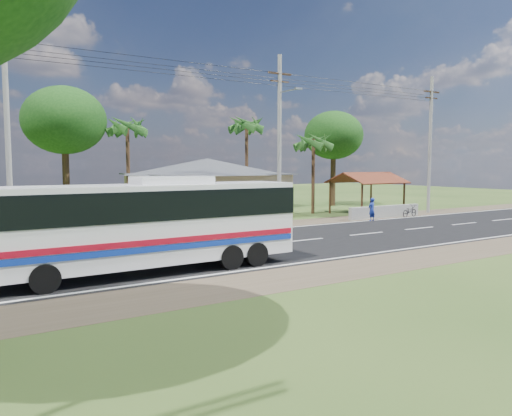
{
  "coord_description": "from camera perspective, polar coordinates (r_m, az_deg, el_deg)",
  "views": [
    {
      "loc": [
        -15.92,
        -20.32,
        3.95
      ],
      "look_at": [
        -2.32,
        1.0,
        1.74
      ],
      "focal_mm": 35.0,
      "sensor_mm": 36.0,
      "label": 1
    }
  ],
  "objects": [
    {
      "name": "concrete_barrier",
      "position": [
        38.26,
        14.53,
        -0.41
      ],
      "size": [
        7.0,
        0.3,
        0.9
      ],
      "primitive_type": "cube",
      "color": "#9E9E99",
      "rests_on": "ground"
    },
    {
      "name": "palm_near",
      "position": [
        40.38,
        6.58,
        7.46
      ],
      "size": [
        2.8,
        2.8,
        6.7
      ],
      "color": "#47301E",
      "rests_on": "ground"
    },
    {
      "name": "house",
      "position": [
        37.39,
        -5.61,
        2.97
      ],
      "size": [
        12.4,
        10.0,
        5.0
      ],
      "color": "tan",
      "rests_on": "ground"
    },
    {
      "name": "palm_mid",
      "position": [
        42.12,
        -1.08,
        9.37
      ],
      "size": [
        2.8,
        2.8,
        8.2
      ],
      "color": "#47301E",
      "rests_on": "ground"
    },
    {
      "name": "utility_poles",
      "position": [
        32.67,
        2.23,
        8.18
      ],
      "size": [
        32.8,
        2.22,
        11.0
      ],
      "color": "#9E9E99",
      "rests_on": "ground"
    },
    {
      "name": "ground",
      "position": [
        26.12,
        5.49,
        -3.72
      ],
      "size": [
        120.0,
        120.0,
        0.0
      ],
      "primitive_type": "plane",
      "color": "#2B4518",
      "rests_on": "ground"
    },
    {
      "name": "palm_far",
      "position": [
        38.32,
        -14.5,
        8.92
      ],
      "size": [
        2.8,
        2.8,
        7.7
      ],
      "color": "#47301E",
      "rests_on": "ground"
    },
    {
      "name": "person",
      "position": [
        35.74,
        13.09,
        -0.16
      ],
      "size": [
        0.64,
        0.46,
        1.64
      ],
      "primitive_type": "imported",
      "rotation": [
        0.0,
        0.0,
        3.27
      ],
      "color": "navy",
      "rests_on": "ground"
    },
    {
      "name": "road",
      "position": [
        26.11,
        5.49,
        -3.7
      ],
      "size": [
        120.0,
        16.0,
        0.03
      ],
      "color": "black",
      "rests_on": "ground"
    },
    {
      "name": "motorcycle",
      "position": [
        39.11,
        17.15,
        -0.34
      ],
      "size": [
        1.83,
        0.88,
        0.92
      ],
      "primitive_type": "imported",
      "rotation": [
        0.0,
        0.0,
        1.73
      ],
      "color": "black",
      "rests_on": "ground"
    },
    {
      "name": "coach_bus",
      "position": [
        18.44,
        -12.18,
        -1.16
      ],
      "size": [
        11.33,
        2.49,
        3.51
      ],
      "rotation": [
        0.0,
        0.0,
        0.0
      ],
      "color": "silver",
      "rests_on": "ground"
    },
    {
      "name": "tree_behind_house",
      "position": [
        39.26,
        -21.07,
        9.29
      ],
      "size": [
        6.0,
        6.0,
        9.61
      ],
      "color": "#47301E",
      "rests_on": "ground"
    },
    {
      "name": "waiting_shed",
      "position": [
        40.85,
        12.58,
        3.17
      ],
      "size": [
        5.2,
        4.48,
        3.35
      ],
      "color": "#3D2716",
      "rests_on": "ground"
    },
    {
      "name": "tree_behind_shed",
      "position": [
        48.43,
        8.86,
        8.17
      ],
      "size": [
        5.6,
        5.6,
        9.02
      ],
      "color": "#47301E",
      "rests_on": "ground"
    }
  ]
}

